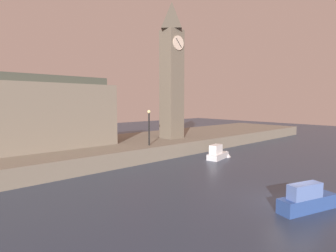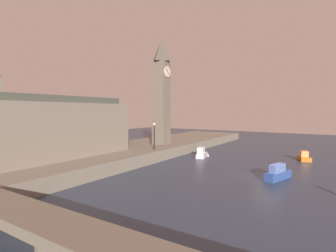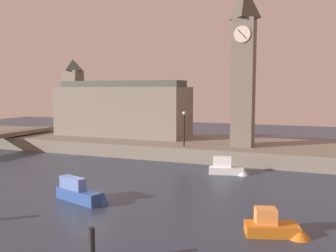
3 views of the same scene
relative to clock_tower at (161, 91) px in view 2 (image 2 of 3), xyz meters
The scene contains 9 objects.
ground_plane 21.87m from the clock_tower, 111.83° to the right, with size 120.00×120.00×0.00m, color #2D384C.
far_embankment 11.98m from the clock_tower, 164.57° to the left, with size 70.00×12.00×1.50m, color slate.
clock_tower is the anchor object (origin of this frame).
parliament_hall 17.82m from the clock_tower, 168.21° to the left, with size 17.34×6.23×10.08m.
bridge_span 33.12m from the clock_tower, 153.60° to the right, with size 2.30×32.49×2.18m.
streetlamp 8.84m from the clock_tower, 155.19° to the right, with size 0.36×0.36×3.71m.
boat_ferry_white 12.03m from the clock_tower, 88.84° to the right, with size 3.73×1.81×1.58m.
boat_patrol_orange 23.18m from the clock_tower, 74.50° to the right, with size 3.58×2.08×1.40m.
boat_tour_blue 22.53m from the clock_tower, 110.70° to the right, with size 4.37×2.04×1.66m.
Camera 2 is at (-28.13, -5.80, 6.89)m, focal length 28.16 mm.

